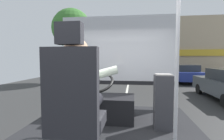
{
  "coord_description": "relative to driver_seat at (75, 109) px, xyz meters",
  "views": [
    {
      "loc": [
        0.31,
        -1.93,
        1.81
      ],
      "look_at": [
        -0.06,
        0.98,
        1.62
      ],
      "focal_mm": 26.23,
      "sensor_mm": 36.0,
      "label": 1
    }
  ],
  "objects": [
    {
      "name": "fare_box",
      "position": [
        0.96,
        1.02,
        -0.16
      ],
      "size": [
        0.25,
        0.23,
        0.81
      ],
      "color": "#333338",
      "rests_on": "bus_floor"
    },
    {
      "name": "handrail_pole",
      "position": [
        1.04,
        0.58,
        0.49
      ],
      "size": [
        0.04,
        0.04,
        2.12
      ],
      "color": "#B7B7BC",
      "rests_on": "bus_floor"
    },
    {
      "name": "windshield_panel",
      "position": [
        0.21,
        2.14,
        0.48
      ],
      "size": [
        2.5,
        0.08,
        1.48
      ],
      "color": "silver"
    },
    {
      "name": "bus_driver",
      "position": [
        -0.0,
        0.12,
        0.17
      ],
      "size": [
        0.75,
        0.62,
        0.76
      ],
      "color": "black",
      "rests_on": "driver_seat"
    },
    {
      "name": "shop_building",
      "position": [
        5.66,
        17.89,
        1.59
      ],
      "size": [
        11.09,
        5.89,
        5.9
      ],
      "color": "tan",
      "rests_on": "ground"
    },
    {
      "name": "driver_seat",
      "position": [
        0.0,
        0.0,
        0.0
      ],
      "size": [
        0.48,
        0.48,
        1.32
      ],
      "color": "black",
      "rests_on": "bus_floor"
    },
    {
      "name": "parked_car_blue",
      "position": [
        4.59,
        12.22,
        -0.64
      ],
      "size": [
        1.84,
        4.45,
        1.38
      ],
      "color": "navy",
      "rests_on": "ground"
    },
    {
      "name": "street_tree",
      "position": [
        -4.13,
        10.79,
        2.77
      ],
      "size": [
        2.99,
        2.99,
        5.65
      ],
      "color": "#4C3828",
      "rests_on": "ground"
    },
    {
      "name": "ground",
      "position": [
        0.21,
        9.32,
        -1.38
      ],
      "size": [
        18.0,
        44.0,
        0.06
      ],
      "color": "#2E2E2E"
    },
    {
      "name": "steering_console",
      "position": [
        -0.0,
        1.25,
        -0.34
      ],
      "size": [
        1.1,
        1.0,
        0.85
      ],
      "color": "black",
      "rests_on": "bus_floor"
    }
  ]
}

